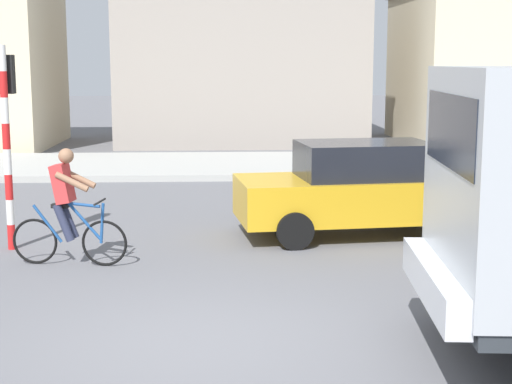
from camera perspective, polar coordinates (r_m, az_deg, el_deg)
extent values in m
plane|color=slate|center=(8.44, -4.15, -10.96)|extent=(120.00, 120.00, 0.00)
cube|color=#ADADA8|center=(21.82, -3.22, 1.98)|extent=(80.00, 5.00, 0.16)
cube|color=silver|center=(7.93, 12.85, -6.44)|extent=(0.43, 2.39, 0.36)
cube|color=black|center=(7.69, 14.36, 4.36)|extent=(0.29, 2.13, 0.70)
torus|color=black|center=(9.44, 17.88, -5.65)|extent=(1.12, 0.33, 1.10)
cylinder|color=beige|center=(9.44, 17.88, -5.65)|extent=(0.52, 0.34, 0.50)
torus|color=black|center=(11.55, -11.03, -3.69)|extent=(0.68, 0.15, 0.68)
torus|color=black|center=(11.91, -15.86, -3.49)|extent=(0.68, 0.15, 0.68)
cylinder|color=#1E4C8C|center=(11.55, -12.76, -0.90)|extent=(0.60, 0.14, 0.09)
cylinder|color=#1E4C8C|center=(11.57, -12.44, -2.10)|extent=(0.51, 0.12, 0.57)
cylinder|color=#1E4C8C|center=(11.78, -15.01, -2.25)|extent=(0.44, 0.11, 0.57)
cylinder|color=#1E4C8C|center=(11.50, -11.20, -2.26)|extent=(0.10, 0.06, 0.59)
cylinder|color=black|center=(11.44, -11.37, -0.71)|extent=(0.11, 0.50, 0.03)
cube|color=black|center=(11.65, -14.14, -0.98)|extent=(0.26, 0.16, 0.06)
cube|color=#D13838|center=(11.58, -13.98, 0.62)|extent=(0.34, 0.36, 0.59)
sphere|color=#9E7051|center=(11.50, -13.73, 2.58)|extent=(0.22, 0.22, 0.22)
cylinder|color=#2D334C|center=(11.76, -13.56, -2.00)|extent=(0.32, 0.17, 0.57)
cylinder|color=#9E7051|center=(11.65, -12.79, 0.97)|extent=(0.50, 0.17, 0.29)
cylinder|color=#2D334C|center=(11.58, -13.90, -2.20)|extent=(0.32, 0.17, 0.57)
cylinder|color=#9E7051|center=(11.36, -13.32, 0.73)|extent=(0.50, 0.17, 0.29)
cylinder|color=red|center=(12.97, -17.45, -3.14)|extent=(0.12, 0.12, 0.40)
cylinder|color=white|center=(12.89, -17.54, -1.41)|extent=(0.12, 0.12, 0.40)
cylinder|color=red|center=(12.82, -17.63, 0.35)|extent=(0.12, 0.12, 0.40)
cylinder|color=white|center=(12.77, -17.72, 2.12)|extent=(0.12, 0.12, 0.40)
cylinder|color=red|center=(12.73, -17.81, 3.90)|extent=(0.12, 0.12, 0.40)
cylinder|color=white|center=(12.70, -17.90, 5.70)|extent=(0.12, 0.12, 0.40)
cylinder|color=red|center=(12.68, -18.00, 7.50)|extent=(0.12, 0.12, 0.40)
cylinder|color=white|center=(12.67, -18.09, 9.31)|extent=(0.12, 0.12, 0.40)
cube|color=black|center=(12.85, -17.82, 8.20)|extent=(0.24, 0.20, 0.60)
sphere|color=green|center=(12.97, -17.68, 8.22)|extent=(0.14, 0.14, 0.14)
cube|color=gold|center=(13.40, 7.28, -0.42)|extent=(4.17, 2.17, 0.70)
cube|color=black|center=(13.34, 7.96, 2.35)|extent=(2.36, 1.70, 0.60)
cylinder|color=black|center=(12.35, 2.86, -2.86)|extent=(0.62, 0.25, 0.60)
cylinder|color=black|center=(13.98, 1.37, -1.38)|extent=(0.62, 0.25, 0.60)
cylinder|color=black|center=(13.09, 13.53, -2.40)|extent=(0.62, 0.25, 0.60)
cylinder|color=black|center=(14.64, 10.95, -1.06)|extent=(0.62, 0.25, 0.60)
cube|color=#9E9389|center=(29.52, -1.18, 9.56)|extent=(8.68, 7.07, 5.91)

